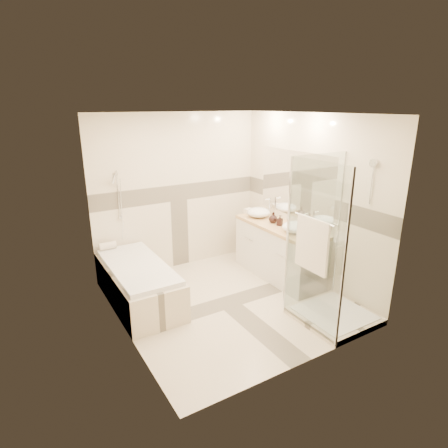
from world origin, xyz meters
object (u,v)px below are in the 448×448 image
shower_enclosure (326,282)px  amenity_bottle_b (273,217)px  bathtub (138,281)px  vessel_sink_near (259,212)px  amenity_bottle_a (280,220)px  vessel_sink_far (296,227)px  vanity (279,251)px

shower_enclosure → amenity_bottle_b: (0.27, 1.41, 0.43)m
shower_enclosure → bathtub: bearing=138.9°
vessel_sink_near → amenity_bottle_b: bearing=-90.0°
amenity_bottle_b → shower_enclosure: bearing=-100.9°
bathtub → shower_enclosure: 2.47m
amenity_bottle_a → vessel_sink_near: bearing=90.0°
bathtub → vessel_sink_far: size_ratio=4.42×
amenity_bottle_a → bathtub: bearing=170.2°
vessel_sink_far → amenity_bottle_a: 0.35m
vessel_sink_far → vessel_sink_near: bearing=90.0°
vessel_sink_near → amenity_bottle_a: (0.00, -0.54, 0.00)m
bathtub → shower_enclosure: shower_enclosure is taller
vanity → shower_enclosure: size_ratio=0.79×
amenity_bottle_a → vanity: bearing=41.2°
bathtub → shower_enclosure: size_ratio=0.83×
amenity_bottle_a → amenity_bottle_b: 0.16m
shower_enclosure → amenity_bottle_b: bearing=79.1°
vanity → shower_enclosure: (-0.29, -1.27, 0.08)m
vessel_sink_near → vessel_sink_far: 0.90m
shower_enclosure → vessel_sink_near: size_ratio=5.41×
amenity_bottle_a → amenity_bottle_b: (0.00, 0.16, 0.01)m
shower_enclosure → vessel_sink_far: shower_enclosure is taller
vanity → vessel_sink_far: size_ratio=4.21×
vanity → amenity_bottle_a: bearing=-138.8°
bathtub → vessel_sink_near: 2.22m
shower_enclosure → amenity_bottle_a: 1.35m
vessel_sink_near → bathtub: bearing=-175.4°
amenity_bottle_b → bathtub: bearing=174.4°
vanity → bathtub: bearing=170.8°
shower_enclosure → vessel_sink_near: bearing=81.4°
bathtub → vanity: (2.15, -0.35, 0.12)m
amenity_bottle_a → amenity_bottle_b: bearing=90.0°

